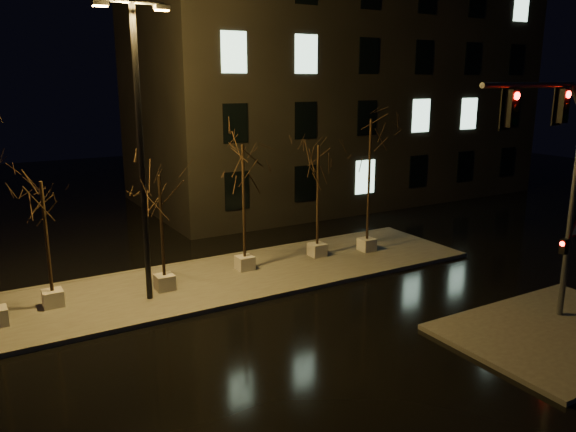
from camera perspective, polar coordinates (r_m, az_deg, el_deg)
ground at (r=16.73m, az=0.28°, el=-13.08°), size 90.00×90.00×0.00m
median at (r=21.65m, az=-7.91°, el=-6.62°), size 22.00×5.00×0.15m
sidewalk_corner at (r=19.28m, az=26.04°, el=-10.55°), size 7.00×5.00×0.15m
building at (r=37.68m, az=4.76°, el=13.55°), size 25.00×12.00×15.00m
tree_1 at (r=19.70m, az=-23.57°, el=0.56°), size 1.80×1.80×4.35m
tree_2 at (r=20.06m, az=-12.85°, el=1.46°), size 1.80×1.80×4.29m
tree_3 at (r=21.67m, az=-4.58°, el=4.34°), size 1.80×1.80×5.12m
tree_4 at (r=23.44m, az=3.08°, el=4.67°), size 1.80×1.80×4.91m
tree_5 at (r=24.32m, az=8.34°, el=6.75°), size 1.80×1.80×5.96m
traffic_signal_mast at (r=18.16m, az=25.65°, el=4.18°), size 5.98×0.71×7.32m
streetlight_main at (r=18.98m, az=-14.82°, el=7.93°), size 2.44×0.42×9.76m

